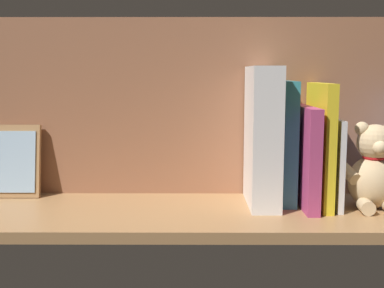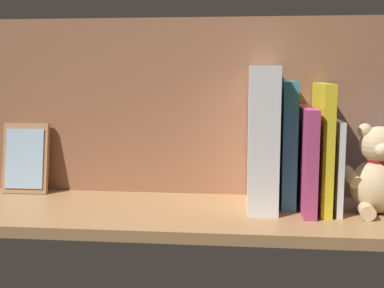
{
  "view_description": "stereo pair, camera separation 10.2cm",
  "coord_description": "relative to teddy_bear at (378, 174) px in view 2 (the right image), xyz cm",
  "views": [
    {
      "loc": [
        -0.45,
        100.66,
        27.64
      ],
      "look_at": [
        0.0,
        0.0,
        13.42
      ],
      "focal_mm": 46.98,
      "sensor_mm": 36.0,
      "label": 1
    },
    {
      "loc": [
        -10.58,
        100.11,
        27.64
      ],
      "look_at": [
        0.0,
        0.0,
        13.42
      ],
      "focal_mm": 46.98,
      "sensor_mm": 36.0,
      "label": 2
    }
  ],
  "objects": [
    {
      "name": "book_3",
      "position": [
        10.57,
        -3.04,
        4.94
      ],
      "size": [
        2.19,
        18.14,
        25.63
      ],
      "primitive_type": "cube",
      "color": "yellow",
      "rests_on": "ground_plane"
    },
    {
      "name": "teddy_bear",
      "position": [
        0.0,
        0.0,
        0.0
      ],
      "size": [
        14.49,
        11.91,
        17.89
      ],
      "rotation": [
        0.0,
        0.0,
        -0.08
      ],
      "color": "#D1B284",
      "rests_on": "ground_plane"
    },
    {
      "name": "book_2",
      "position": [
        8.03,
        -3.44,
        1.34
      ],
      "size": [
        1.21,
        17.33,
        18.43
      ],
      "primitive_type": "cube",
      "color": "silver",
      "rests_on": "ground_plane"
    },
    {
      "name": "dictionary_thick_white",
      "position": [
        22.6,
        -3.14,
        6.66
      ],
      "size": [
        6.0,
        17.72,
        29.07
      ],
      "primitive_type": "cube",
      "color": "white",
      "rests_on": "ground_plane"
    },
    {
      "name": "book_4",
      "position": [
        13.76,
        -2.39,
        2.57
      ],
      "size": [
        2.5,
        19.42,
        20.89
      ],
      "primitive_type": "cube",
      "color": "#B23F72",
      "rests_on": "ground_plane"
    },
    {
      "name": "shelf_back_panel",
      "position": [
        36.91,
        -13.25,
        12.1
      ],
      "size": [
        105.85,
        1.5,
        39.94
      ],
      "primitive_type": "cube",
      "color": "#996244",
      "rests_on": "ground_plane"
    },
    {
      "name": "ground_plane",
      "position": [
        36.91,
        0.47,
        -8.98
      ],
      "size": [
        105.85,
        31.94,
        2.2
      ],
      "primitive_type": "cube",
      "color": "#A87A4C"
    },
    {
      "name": "book_5",
      "position": [
        17.3,
        -5.27,
        5.14
      ],
      "size": [
        2.9,
        13.66,
        26.03
      ],
      "primitive_type": "cube",
      "color": "teal",
      "rests_on": "ground_plane"
    },
    {
      "name": "picture_frame_leaning",
      "position": [
        76.89,
        -9.63,
        0.17
      ],
      "size": [
        10.69,
        4.33,
        16.31
      ],
      "color": "#A87A4C",
      "rests_on": "ground_plane"
    }
  ]
}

